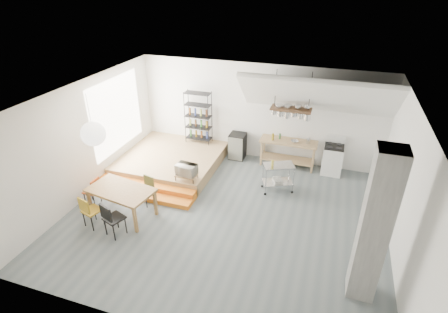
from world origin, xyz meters
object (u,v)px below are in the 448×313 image
(dining_table, at_px, (121,192))
(mini_fridge, at_px, (237,146))
(stove, at_px, (332,159))
(rolling_cart, at_px, (278,174))

(dining_table, relative_size, mini_fridge, 2.03)
(stove, xyz_separation_m, rolling_cart, (-1.43, -1.55, 0.07))
(dining_table, xyz_separation_m, rolling_cart, (3.60, 2.40, -0.16))
(rolling_cart, bearing_deg, mini_fridge, 111.79)
(dining_table, relative_size, rolling_cart, 1.86)
(dining_table, bearing_deg, mini_fridge, 73.46)
(dining_table, xyz_separation_m, mini_fridge, (1.93, 4.00, -0.26))
(stove, height_order, dining_table, stove)
(dining_table, height_order, mini_fridge, mini_fridge)
(dining_table, bearing_deg, rolling_cart, 42.93)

